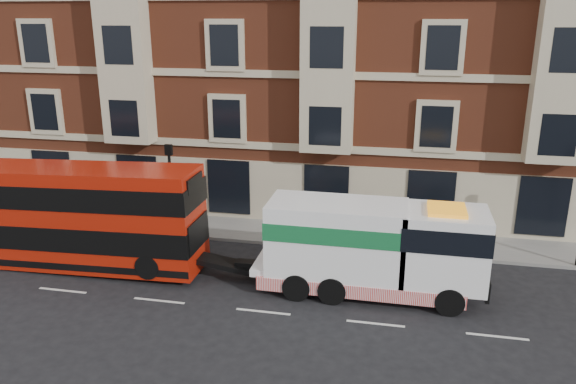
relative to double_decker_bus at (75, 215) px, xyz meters
name	(u,v)px	position (x,y,z in m)	size (l,w,h in m)	color
ground	(263,312)	(8.53, -2.22, -2.29)	(120.00, 120.00, 0.00)	black
sidewalk	(301,234)	(8.53, 5.28, -2.21)	(90.00, 3.00, 0.15)	slate
victorian_terrace	(336,17)	(9.03, 12.78, 7.78)	(45.00, 12.00, 20.40)	brown
lamp_post_west	(171,182)	(2.53, 3.98, 0.39)	(0.35, 0.15, 4.35)	black
double_decker_bus	(75,215)	(0.00, 0.00, 0.00)	(10.67, 2.45, 4.32)	#AE1909
tow_truck	(368,247)	(12.06, 0.00, -0.40)	(8.54, 2.53, 3.56)	white
pedestrian	(186,206)	(2.53, 5.67, -1.36)	(0.57, 0.37, 1.56)	#1C1932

